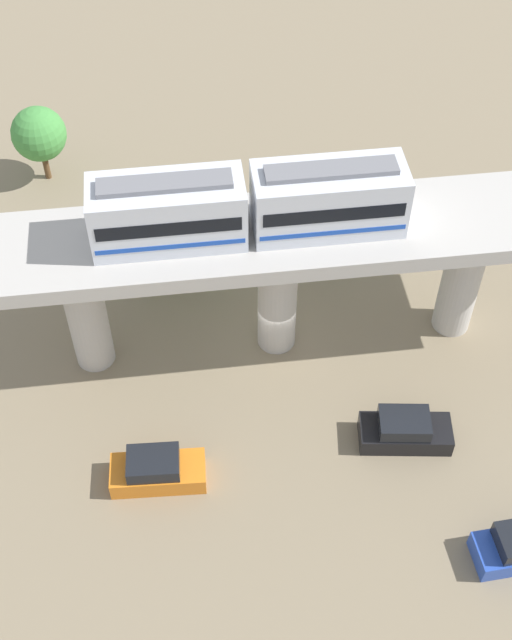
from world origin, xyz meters
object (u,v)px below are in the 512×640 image
(train, at_px, (249,205))
(parked_car_orange, at_px, (157,471))
(parked_car_black, at_px, (405,431))
(tree_near_viaduct, at_px, (39,134))
(tree_mid_lot, at_px, (172,222))
(tree_far_corner, at_px, (325,204))

(train, height_order, parked_car_orange, train)
(parked_car_orange, bearing_deg, parked_car_black, -83.42)
(tree_near_viaduct, relative_size, tree_mid_lot, 0.85)
(parked_car_orange, bearing_deg, tree_mid_lot, -4.26)
(parked_car_black, distance_m, tree_near_viaduct, 27.14)
(parked_car_orange, bearing_deg, train, -31.21)
(train, xyz_separation_m, parked_car_orange, (-7.36, 5.02, -8.52))
(tree_near_viaduct, xyz_separation_m, tree_far_corner, (-7.56, -15.49, -0.38))
(tree_near_viaduct, bearing_deg, train, -143.67)
(tree_near_viaduct, bearing_deg, parked_car_black, -141.19)
(train, xyz_separation_m, parked_car_black, (-6.67, -6.35, -8.52))
(parked_car_black, height_order, tree_mid_lot, tree_mid_lot)
(tree_mid_lot, height_order, tree_far_corner, tree_mid_lot)
(parked_car_black, bearing_deg, parked_car_orange, 101.25)
(tree_far_corner, bearing_deg, parked_car_orange, 145.03)
(parked_car_orange, height_order, tree_mid_lot, tree_mid_lot)
(parked_car_orange, relative_size, tree_far_corner, 1.01)
(train, height_order, tree_far_corner, train)
(train, distance_m, parked_car_orange, 12.33)
(parked_car_orange, bearing_deg, tree_far_corner, -31.86)
(train, xyz_separation_m, tree_far_corner, (6.83, -4.90, -6.44))
(train, height_order, tree_near_viaduct, train)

